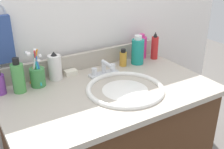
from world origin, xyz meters
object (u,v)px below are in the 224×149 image
object	(u,v)px
bottle_mouthwash_teal	(138,51)
soap_bar	(71,72)
bottle_toner_green	(18,77)
bottle_lotion_white	(55,67)
bottle_spray_red	(155,47)
hand_towel	(0,40)
bottle_oil_amber	(123,58)
faucet	(104,70)
bottle_soap_pink	(142,47)
cup_green	(37,76)

from	to	relation	value
bottle_mouthwash_teal	soap_bar	xyz separation A→B (m)	(-0.39, 0.06, -0.06)
soap_bar	bottle_toner_green	bearing A→B (deg)	-168.31
bottle_lotion_white	bottle_spray_red	bearing A→B (deg)	-3.12
hand_towel	bottle_spray_red	bearing A→B (deg)	-7.25
bottle_oil_amber	bottle_spray_red	distance (m)	0.22
faucet	bottle_oil_amber	distance (m)	0.17
soap_bar	bottle_soap_pink	bearing A→B (deg)	1.29
faucet	bottle_spray_red	size ratio (longest dim) A/B	0.98
cup_green	soap_bar	distance (m)	0.19
bottle_toner_green	cup_green	xyz separation A→B (m)	(0.09, 0.02, -0.02)
bottle_mouthwash_teal	soap_bar	world-z (taller)	bottle_mouthwash_teal
soap_bar	bottle_mouthwash_teal	bearing A→B (deg)	-8.06
bottle_lotion_white	soap_bar	size ratio (longest dim) A/B	2.28
bottle_oil_amber	bottle_spray_red	size ratio (longest dim) A/B	0.60
hand_towel	bottle_soap_pink	world-z (taller)	hand_towel
bottle_soap_pink	bottle_spray_red	world-z (taller)	bottle_spray_red
bottle_spray_red	soap_bar	distance (m)	0.53
bottle_soap_pink	cup_green	bearing A→B (deg)	-175.52
cup_green	soap_bar	bearing A→B (deg)	12.37
bottle_mouthwash_teal	bottle_lotion_white	bearing A→B (deg)	174.67
faucet	bottle_oil_amber	world-z (taller)	bottle_oil_amber
hand_towel	bottle_toner_green	world-z (taller)	hand_towel
bottle_spray_red	hand_towel	bearing A→B (deg)	172.75
bottle_oil_amber	bottle_lotion_white	xyz separation A→B (m)	(-0.39, 0.03, 0.02)
bottle_lotion_white	bottle_mouthwash_teal	bearing A→B (deg)	-5.33
bottle_mouthwash_teal	soap_bar	distance (m)	0.40
bottle_soap_pink	soap_bar	size ratio (longest dim) A/B	2.27
bottle_lotion_white	cup_green	distance (m)	0.10
bottle_spray_red	cup_green	world-z (taller)	cup_green
hand_towel	bottle_spray_red	size ratio (longest dim) A/B	1.35
bottle_soap_pink	bottle_oil_amber	size ratio (longest dim) A/B	1.48
bottle_oil_amber	soap_bar	distance (m)	0.31
faucet	bottle_toner_green	bearing A→B (deg)	174.36
hand_towel	bottle_lotion_white	world-z (taller)	hand_towel
faucet	bottle_soap_pink	bearing A→B (deg)	18.87
faucet	soap_bar	size ratio (longest dim) A/B	2.50
bottle_soap_pink	bottle_spray_red	xyz separation A→B (m)	(0.06, -0.05, 0.01)
bottle_lotion_white	cup_green	size ratio (longest dim) A/B	0.79
bottle_oil_amber	soap_bar	world-z (taller)	bottle_oil_amber
bottle_toner_green	bottle_lotion_white	bearing A→B (deg)	13.63
hand_towel	bottle_lotion_white	distance (m)	0.28
bottle_oil_amber	bottle_soap_pink	bearing A→B (deg)	17.35
bottle_toner_green	cup_green	world-z (taller)	cup_green
bottle_lotion_white	bottle_toner_green	size ratio (longest dim) A/B	0.88
hand_towel	cup_green	xyz separation A→B (m)	(0.12, -0.10, -0.17)
faucet	soap_bar	bearing A→B (deg)	146.14
bottle_spray_red	soap_bar	xyz separation A→B (m)	(-0.52, 0.04, -0.06)
bottle_soap_pink	bottle_oil_amber	bearing A→B (deg)	-162.65
bottle_spray_red	cup_green	xyz separation A→B (m)	(-0.71, 0.00, -0.02)
bottle_oil_amber	bottle_toner_green	xyz separation A→B (m)	(-0.58, -0.02, 0.03)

